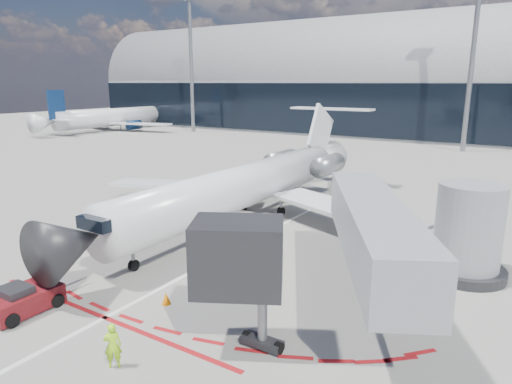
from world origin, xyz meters
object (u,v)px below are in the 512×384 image
Objects in this scene: regional_jet at (251,183)px; uld_container at (103,231)px; ramp_worker at (113,345)px; pushback_tug at (22,300)px.

uld_container is (-4.62, -9.53, -1.79)m from regional_jet.
ramp_worker is (5.68, -17.62, -1.79)m from regional_jet.
regional_jet is 16.98× the size of uld_container.
pushback_tug is at bearing -92.58° from regional_jet.
regional_jet is 18.97× the size of ramp_worker.
pushback_tug is 2.88× the size of ramp_worker.
regional_jet reaches higher than pushback_tug.
ramp_worker reaches higher than pushback_tug.
pushback_tug is 2.58× the size of uld_container.
ramp_worker is at bearing -40.57° from uld_container.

